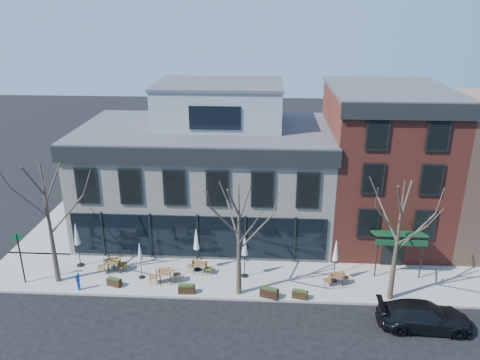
# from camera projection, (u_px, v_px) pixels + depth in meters

# --- Properties ---
(ground) EXTENTS (120.00, 120.00, 0.00)m
(ground) POSITION_uv_depth(u_px,v_px,m) (199.00, 261.00, 32.18)
(ground) COLOR black
(ground) RESTS_ON ground
(sidewalk_front) EXTENTS (33.50, 4.70, 0.15)m
(sidewalk_front) POSITION_uv_depth(u_px,v_px,m) (244.00, 278.00, 29.98)
(sidewalk_front) COLOR gray
(sidewalk_front) RESTS_ON ground
(sidewalk_side) EXTENTS (4.50, 12.00, 0.15)m
(sidewalk_side) POSITION_uv_depth(u_px,v_px,m) (73.00, 218.00, 38.37)
(sidewalk_side) COLOR gray
(sidewalk_side) RESTS_ON ground
(corner_building) EXTENTS (18.39, 10.39, 11.10)m
(corner_building) POSITION_uv_depth(u_px,v_px,m) (207.00, 171.00, 35.25)
(corner_building) COLOR beige
(corner_building) RESTS_ON ground
(red_brick_building) EXTENTS (8.20, 11.78, 11.18)m
(red_brick_building) POSITION_uv_depth(u_px,v_px,m) (382.00, 164.00, 34.15)
(red_brick_building) COLOR maroon
(red_brick_building) RESTS_ON ground
(tree_corner) EXTENTS (3.93, 3.98, 7.92)m
(tree_corner) POSITION_uv_depth(u_px,v_px,m) (49.00, 222.00, 28.15)
(tree_corner) COLOR #382B21
(tree_corner) RESTS_ON sidewalk_front
(tree_mid) EXTENTS (3.50, 3.55, 7.04)m
(tree_mid) POSITION_uv_depth(u_px,v_px,m) (239.00, 240.00, 27.04)
(tree_mid) COLOR #382B21
(tree_mid) RESTS_ON sidewalk_front
(tree_right) EXTENTS (3.72, 3.77, 7.48)m
(tree_right) POSITION_uv_depth(u_px,v_px,m) (397.00, 240.00, 26.47)
(tree_right) COLOR #382B21
(tree_right) RESTS_ON sidewalk_front
(sign_pole) EXTENTS (0.50, 0.10, 3.40)m
(sign_pole) POSITION_uv_depth(u_px,v_px,m) (20.00, 255.00, 28.75)
(sign_pole) COLOR black
(sign_pole) RESTS_ON sidewalk_front
(parked_sedan) EXTENTS (5.10, 2.22, 1.46)m
(parked_sedan) POSITION_uv_depth(u_px,v_px,m) (424.00, 316.00, 25.31)
(parked_sedan) COLOR black
(parked_sedan) RESTS_ON ground
(call_box) EXTENTS (0.25, 0.24, 1.21)m
(call_box) POSITION_uv_depth(u_px,v_px,m) (78.00, 281.00, 28.42)
(call_box) COLOR #0E38B9
(call_box) RESTS_ON sidewalk_front
(cafe_set_0) EXTENTS (1.97, 1.08, 1.01)m
(cafe_set_0) POSITION_uv_depth(u_px,v_px,m) (113.00, 265.00, 30.39)
(cafe_set_0) COLOR brown
(cafe_set_0) RESTS_ON sidewalk_front
(cafe_set_1) EXTENTS (1.56, 0.94, 0.81)m
(cafe_set_1) POSITION_uv_depth(u_px,v_px,m) (114.00, 265.00, 30.62)
(cafe_set_1) COLOR brown
(cafe_set_1) RESTS_ON sidewalk_front
(cafe_set_2) EXTENTS (2.03, 0.94, 1.04)m
(cafe_set_2) POSITION_uv_depth(u_px,v_px,m) (165.00, 275.00, 29.20)
(cafe_set_2) COLOR brown
(cafe_set_2) RESTS_ON sidewalk_front
(cafe_set_3) EXTENTS (1.69, 0.78, 0.87)m
(cafe_set_3) POSITION_uv_depth(u_px,v_px,m) (200.00, 267.00, 30.28)
(cafe_set_3) COLOR brown
(cafe_set_3) RESTS_ON sidewalk_front
(cafe_set_5) EXTENTS (1.71, 0.86, 0.88)m
(cafe_set_5) POSITION_uv_depth(u_px,v_px,m) (336.00, 278.00, 29.00)
(cafe_set_5) COLOR brown
(cafe_set_5) RESTS_ON sidewalk_front
(umbrella_0) EXTENTS (0.49, 0.49, 3.08)m
(umbrella_0) POSITION_uv_depth(u_px,v_px,m) (77.00, 236.00, 30.55)
(umbrella_0) COLOR black
(umbrella_0) RESTS_ON sidewalk_front
(umbrella_1) EXTENTS (0.39, 0.39, 2.46)m
(umbrella_1) POSITION_uv_depth(u_px,v_px,m) (140.00, 254.00, 29.31)
(umbrella_1) COLOR black
(umbrella_1) RESTS_ON sidewalk_front
(umbrella_2) EXTENTS (0.48, 0.48, 2.99)m
(umbrella_2) POSITION_uv_depth(u_px,v_px,m) (196.00, 241.00, 30.06)
(umbrella_2) COLOR black
(umbrella_2) RESTS_ON sidewalk_front
(umbrella_3) EXTENTS (0.48, 0.48, 2.99)m
(umbrella_3) POSITION_uv_depth(u_px,v_px,m) (245.00, 247.00, 29.33)
(umbrella_3) COLOR black
(umbrella_3) RESTS_ON sidewalk_front
(umbrella_4) EXTENTS (0.45, 0.45, 2.84)m
(umbrella_4) POSITION_uv_depth(u_px,v_px,m) (336.00, 253.00, 28.88)
(umbrella_4) COLOR black
(umbrella_4) RESTS_ON sidewalk_front
(planter_0) EXTENTS (0.99, 0.63, 0.51)m
(planter_0) POSITION_uv_depth(u_px,v_px,m) (114.00, 282.00, 28.99)
(planter_0) COLOR black
(planter_0) RESTS_ON sidewalk_front
(planter_1) EXTENTS (1.01, 0.44, 0.56)m
(planter_1) POSITION_uv_depth(u_px,v_px,m) (187.00, 289.00, 28.26)
(planter_1) COLOR #301E10
(planter_1) RESTS_ON sidewalk_front
(planter_2) EXTENTS (1.17, 0.73, 0.61)m
(planter_2) POSITION_uv_depth(u_px,v_px,m) (269.00, 293.00, 27.84)
(planter_2) COLOR black
(planter_2) RESTS_ON sidewalk_front
(planter_3) EXTENTS (0.98, 0.57, 0.52)m
(planter_3) POSITION_uv_depth(u_px,v_px,m) (300.00, 294.00, 27.76)
(planter_3) COLOR #2F1F0F
(planter_3) RESTS_ON sidewalk_front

